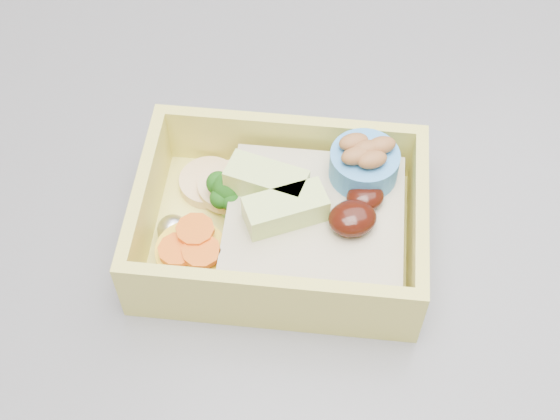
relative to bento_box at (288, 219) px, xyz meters
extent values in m
cube|color=#3E3E43|center=(-0.03, -0.02, -0.04)|extent=(1.24, 0.84, 0.04)
cube|color=#D8CF59|center=(0.00, 0.00, -0.02)|extent=(0.19, 0.16, 0.01)
cube|color=#D8CF59|center=(0.02, 0.05, 0.01)|extent=(0.15, 0.07, 0.04)
cube|color=#D8CF59|center=(-0.03, -0.05, 0.01)|extent=(0.15, 0.07, 0.04)
cube|color=#D8CF59|center=(0.06, -0.03, 0.01)|extent=(0.04, 0.09, 0.04)
cube|color=#D8CF59|center=(-0.07, 0.03, 0.01)|extent=(0.04, 0.09, 0.04)
cube|color=tan|center=(0.01, -0.01, 0.00)|extent=(0.12, 0.12, 0.02)
ellipsoid|color=black|center=(0.03, -0.02, 0.02)|extent=(0.03, 0.03, 0.01)
ellipsoid|color=black|center=(0.04, -0.01, 0.02)|extent=(0.03, 0.02, 0.01)
cube|color=#C0DD74|center=(0.00, -0.01, 0.02)|extent=(0.04, 0.02, 0.02)
cube|color=#C0DD74|center=(-0.01, 0.01, 0.02)|extent=(0.05, 0.04, 0.02)
cylinder|color=#7CAD5D|center=(-0.03, 0.02, -0.01)|extent=(0.01, 0.01, 0.01)
sphere|color=#185012|center=(-0.03, 0.02, 0.01)|extent=(0.02, 0.02, 0.02)
sphere|color=#185012|center=(-0.02, 0.02, 0.01)|extent=(0.01, 0.01, 0.01)
sphere|color=#185012|center=(-0.03, 0.03, 0.01)|extent=(0.01, 0.01, 0.01)
sphere|color=#185012|center=(-0.03, 0.02, 0.01)|extent=(0.01, 0.01, 0.01)
sphere|color=#185012|center=(-0.03, 0.02, 0.01)|extent=(0.01, 0.01, 0.01)
sphere|color=#185012|center=(-0.03, 0.03, 0.01)|extent=(0.01, 0.01, 0.01)
cylinder|color=gold|center=(-0.06, -0.01, 0.00)|extent=(0.04, 0.04, 0.02)
cylinder|color=#DC5912|center=(-0.06, 0.00, 0.01)|extent=(0.02, 0.02, 0.00)
cylinder|color=#DC5912|center=(-0.06, -0.01, 0.01)|extent=(0.02, 0.02, 0.00)
cylinder|color=#DC5912|center=(-0.05, -0.01, 0.01)|extent=(0.02, 0.02, 0.00)
cylinder|color=#DC5912|center=(-0.05, 0.00, 0.01)|extent=(0.02, 0.02, 0.00)
cylinder|color=tan|center=(-0.04, 0.04, -0.01)|extent=(0.03, 0.03, 0.01)
cylinder|color=tan|center=(-0.03, 0.04, -0.01)|extent=(0.03, 0.03, 0.01)
ellipsoid|color=silver|center=(-0.01, 0.04, 0.00)|extent=(0.02, 0.02, 0.02)
ellipsoid|color=silver|center=(-0.06, 0.01, 0.00)|extent=(0.02, 0.02, 0.02)
cylinder|color=#3C85CF|center=(0.05, 0.01, 0.02)|extent=(0.04, 0.04, 0.02)
ellipsoid|color=brown|center=(0.05, 0.01, 0.03)|extent=(0.02, 0.02, 0.01)
ellipsoid|color=brown|center=(0.06, 0.01, 0.03)|extent=(0.02, 0.02, 0.01)
ellipsoid|color=brown|center=(0.04, 0.02, 0.03)|extent=(0.02, 0.02, 0.01)
ellipsoid|color=brown|center=(0.05, 0.00, 0.03)|extent=(0.02, 0.02, 0.01)
ellipsoid|color=brown|center=(0.04, 0.01, 0.03)|extent=(0.02, 0.02, 0.01)
camera|label=1|loc=(-0.07, -0.24, 0.36)|focal=50.00mm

